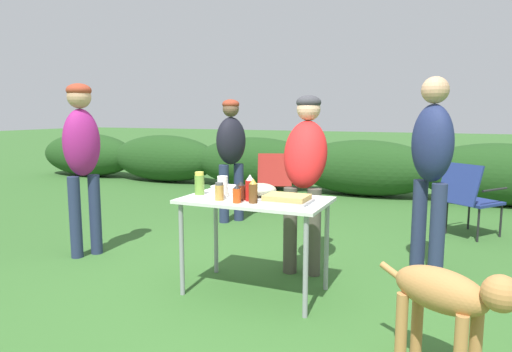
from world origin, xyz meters
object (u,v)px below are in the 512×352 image
Objects in this scene: paper_cup_stack at (223,187)px; bbq_sauce_bottle at (241,191)px; food_tray at (287,199)px; standing_person_in_red_jacket at (82,150)px; camp_chair_near_hedge at (469,196)px; mixing_bowl at (260,190)px; folding_table at (255,208)px; spice_jar at (219,192)px; relish_jar at (199,184)px; camp_chair_green_behind_table at (275,179)px; ketchup_bottle at (250,188)px; standing_person_in_navy_coat at (231,148)px; standing_person_with_beanie at (305,164)px; dog at (448,298)px; plate_stack at (225,189)px; standing_person_in_olive_jacket at (432,158)px; beer_bottle at (253,191)px; hot_sauce_bottle at (237,194)px.

bbq_sauce_bottle is at bearing -14.58° from paper_cup_stack.
paper_cup_stack is 1.15× the size of bbq_sauce_bottle.
food_tray is 2.14× the size of paper_cup_stack.
standing_person_in_red_jacket reaches higher than camp_chair_near_hedge.
bbq_sauce_bottle is (-0.07, -0.21, 0.02)m from mixing_bowl.
folding_table is 0.66× the size of standing_person_in_red_jacket.
relish_jar is (-0.26, 0.15, 0.02)m from spice_jar.
camp_chair_near_hedge is (1.79, 2.46, -0.35)m from paper_cup_stack.
standing_person_in_red_jacket is at bearing -130.36° from camp_chair_green_behind_table.
camp_chair_near_hedge is (1.53, 2.51, -0.36)m from ketchup_bottle.
paper_cup_stack is 0.11× the size of standing_person_in_navy_coat.
standing_person_with_beanie reaches higher than dog.
standing_person_in_navy_coat is 2.08× the size of dog.
plate_stack is at bearing -64.31° from standing_person_in_red_jacket.
spice_jar reaches higher than dog.
standing_person_in_olive_jacket reaches higher than spice_jar.
standing_person_in_olive_jacket is (1.19, 1.06, 0.17)m from ketchup_bottle.
standing_person_in_olive_jacket reaches higher than beer_bottle.
dog is at bearing -78.64° from standing_person_in_red_jacket.
paper_cup_stack is at bearing -89.15° from camp_chair_near_hedge.
plate_stack is at bearing -120.73° from standing_person_in_navy_coat.
camp_chair_near_hedge is at bearing 56.08° from mixing_bowl.
beer_bottle reaches higher than hot_sauce_bottle.
ketchup_bottle reaches higher than hot_sauce_bottle.
hot_sauce_bottle is 1.72m from standing_person_in_olive_jacket.
food_tray is 0.42× the size of camp_chair_green_behind_table.
standing_person_in_navy_coat is at bearing 128.93° from standing_person_with_beanie.
camp_chair_near_hedge is (2.45, -0.35, 0.00)m from camp_chair_green_behind_table.
mixing_bowl is at bearing -87.10° from camp_chair_near_hedge.
relish_jar reaches higher than mixing_bowl.
mixing_bowl is 1.87× the size of hot_sauce_bottle.
paper_cup_stack is 0.20× the size of camp_chair_green_behind_table.
ketchup_bottle reaches higher than dog.
standing_person_in_olive_jacket is at bearing 27.26° from plate_stack.
standing_person_in_navy_coat is 1.95m from standing_person_in_red_jacket.
standing_person_in_red_jacket is at bearing 178.10° from mixing_bowl.
ketchup_bottle is 0.24× the size of camp_chair_green_behind_table.
standing_person_in_red_jacket is at bearing 168.07° from hot_sauce_bottle.
ketchup_bottle is at bearing 62.25° from hot_sauce_bottle.
plate_stack is 1.29× the size of relish_jar.
plate_stack is 0.45m from ketchup_bottle.
hot_sauce_bottle is 0.89m from standing_person_with_beanie.
plate_stack is 0.74m from standing_person_with_beanie.
standing_person_in_red_jacket is at bearing 169.97° from beer_bottle.
paper_cup_stack is 1.77m from standing_person_in_olive_jacket.
camp_chair_green_behind_table is (-2.11, 1.80, -0.54)m from standing_person_in_olive_jacket.
plate_stack is 2.94m from camp_chair_near_hedge.
paper_cup_stack is at bearing 159.72° from beer_bottle.
dog is (1.59, -0.50, -0.37)m from spice_jar.
folding_table is 3.16× the size of food_tray.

